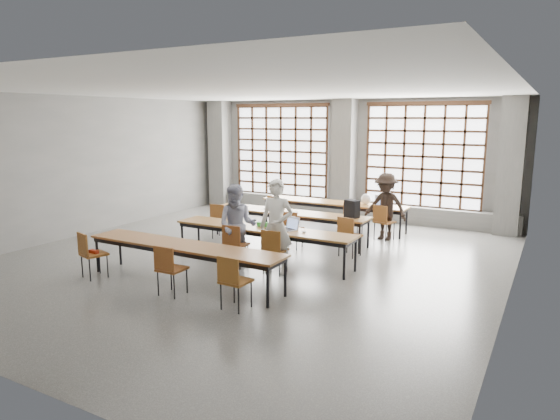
# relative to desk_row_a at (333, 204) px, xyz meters

# --- Properties ---
(floor) EXTENTS (11.00, 11.00, 0.00)m
(floor) POSITION_rel_desk_row_a_xyz_m (-0.34, -3.64, -0.66)
(floor) COLOR #51514E
(floor) RESTS_ON ground
(ceiling) EXTENTS (11.00, 11.00, 0.00)m
(ceiling) POSITION_rel_desk_row_a_xyz_m (-0.34, -3.64, 2.84)
(ceiling) COLOR silver
(ceiling) RESTS_ON floor
(wall_back) EXTENTS (10.00, 0.00, 10.00)m
(wall_back) POSITION_rel_desk_row_a_xyz_m (-0.34, 1.86, 1.09)
(wall_back) COLOR #5B5A58
(wall_back) RESTS_ON floor
(wall_left) EXTENTS (0.00, 11.00, 11.00)m
(wall_left) POSITION_rel_desk_row_a_xyz_m (-5.34, -3.64, 1.09)
(wall_left) COLOR #5B5A58
(wall_left) RESTS_ON floor
(wall_right) EXTENTS (0.00, 11.00, 11.00)m
(wall_right) POSITION_rel_desk_row_a_xyz_m (4.66, -3.64, 1.09)
(wall_right) COLOR #5B5A58
(wall_right) RESTS_ON floor
(column_left) EXTENTS (0.60, 0.55, 3.50)m
(column_left) POSITION_rel_desk_row_a_xyz_m (-4.84, 1.58, 1.09)
(column_left) COLOR #595956
(column_left) RESTS_ON floor
(column_mid) EXTENTS (0.60, 0.55, 3.50)m
(column_mid) POSITION_rel_desk_row_a_xyz_m (-0.34, 1.58, 1.09)
(column_mid) COLOR #595956
(column_mid) RESTS_ON floor
(column_right) EXTENTS (0.60, 0.55, 3.50)m
(column_right) POSITION_rel_desk_row_a_xyz_m (4.16, 1.58, 1.09)
(column_right) COLOR #595956
(column_right) RESTS_ON floor
(window_left) EXTENTS (3.32, 0.12, 3.00)m
(window_left) POSITION_rel_desk_row_a_xyz_m (-2.59, 1.78, 1.24)
(window_left) COLOR white
(window_left) RESTS_ON wall_back
(window_right) EXTENTS (3.32, 0.12, 3.00)m
(window_right) POSITION_rel_desk_row_a_xyz_m (1.91, 1.78, 1.24)
(window_right) COLOR white
(window_right) RESTS_ON wall_back
(sill_ledge) EXTENTS (9.80, 0.35, 0.50)m
(sill_ledge) POSITION_rel_desk_row_a_xyz_m (-0.34, 1.66, -0.41)
(sill_ledge) COLOR #595956
(sill_ledge) RESTS_ON floor
(desk_row_a) EXTENTS (4.00, 0.70, 0.73)m
(desk_row_a) POSITION_rel_desk_row_a_xyz_m (0.00, 0.00, 0.00)
(desk_row_a) COLOR brown
(desk_row_a) RESTS_ON floor
(desk_row_b) EXTENTS (4.00, 0.70, 0.73)m
(desk_row_b) POSITION_rel_desk_row_a_xyz_m (-0.40, -1.79, 0.00)
(desk_row_b) COLOR brown
(desk_row_b) RESTS_ON floor
(desk_row_c) EXTENTS (4.00, 0.70, 0.73)m
(desk_row_c) POSITION_rel_desk_row_a_xyz_m (-0.02, -3.63, 0.00)
(desk_row_c) COLOR brown
(desk_row_c) RESTS_ON floor
(desk_row_d) EXTENTS (4.00, 0.70, 0.73)m
(desk_row_d) POSITION_rel_desk_row_a_xyz_m (-0.55, -5.51, 0.00)
(desk_row_d) COLOR brown
(desk_row_d) RESTS_ON floor
(chair_back_left) EXTENTS (0.52, 0.52, 0.88)m
(chair_back_left) POSITION_rel_desk_row_a_xyz_m (-1.42, -0.63, -0.13)
(chair_back_left) COLOR brown
(chair_back_left) RESTS_ON floor
(chair_back_mid) EXTENTS (0.42, 0.43, 0.88)m
(chair_back_mid) POSITION_rel_desk_row_a_xyz_m (0.80, -0.63, -0.13)
(chair_back_mid) COLOR brown
(chair_back_mid) RESTS_ON floor
(chair_back_right) EXTENTS (0.52, 0.52, 0.88)m
(chair_back_right) POSITION_rel_desk_row_a_xyz_m (1.58, -0.63, -0.13)
(chair_back_right) COLOR brown
(chair_back_right) RESTS_ON floor
(chair_mid_left) EXTENTS (0.46, 0.46, 0.88)m
(chair_mid_left) POSITION_rel_desk_row_a_xyz_m (-1.99, -2.42, -0.13)
(chair_mid_left) COLOR brown
(chair_mid_left) RESTS_ON floor
(chair_mid_centre) EXTENTS (0.45, 0.45, 0.88)m
(chair_mid_centre) POSITION_rel_desk_row_a_xyz_m (0.01, -2.42, -0.13)
(chair_mid_centre) COLOR brown
(chair_mid_centre) RESTS_ON floor
(chair_mid_right) EXTENTS (0.48, 0.48, 0.88)m
(chair_mid_right) POSITION_rel_desk_row_a_xyz_m (1.39, -2.42, -0.13)
(chair_mid_right) COLOR brown
(chair_mid_right) RESTS_ON floor
(chair_front_left) EXTENTS (0.45, 0.46, 0.88)m
(chair_front_left) POSITION_rel_desk_row_a_xyz_m (-0.31, -4.26, -0.13)
(chair_front_left) COLOR brown
(chair_front_left) RESTS_ON floor
(chair_front_right) EXTENTS (0.45, 0.46, 0.88)m
(chair_front_right) POSITION_rel_desk_row_a_xyz_m (0.59, -4.26, -0.13)
(chair_front_right) COLOR brown
(chair_front_right) RESTS_ON floor
(chair_near_left) EXTENTS (0.52, 0.52, 0.88)m
(chair_near_left) POSITION_rel_desk_row_a_xyz_m (-2.27, -6.14, -0.13)
(chair_near_left) COLOR brown
(chair_near_left) RESTS_ON floor
(chair_near_mid) EXTENTS (0.43, 0.44, 0.88)m
(chair_near_mid) POSITION_rel_desk_row_a_xyz_m (-0.35, -6.14, -0.13)
(chair_near_mid) COLOR brown
(chair_near_mid) RESTS_ON floor
(chair_near_right) EXTENTS (0.44, 0.44, 0.88)m
(chair_near_right) POSITION_rel_desk_row_a_xyz_m (0.95, -6.14, -0.13)
(chair_near_right) COLOR brown
(chair_near_right) RESTS_ON floor
(student_male) EXTENTS (0.72, 0.53, 1.82)m
(student_male) POSITION_rel_desk_row_a_xyz_m (0.58, -4.13, 0.25)
(student_male) COLOR silver
(student_male) RESTS_ON floor
(student_female) EXTENTS (0.98, 0.88, 1.66)m
(student_female) POSITION_rel_desk_row_a_xyz_m (-0.32, -4.13, 0.17)
(student_female) COLOR #191E4B
(student_female) RESTS_ON floor
(student_back) EXTENTS (1.11, 0.70, 1.64)m
(student_back) POSITION_rel_desk_row_a_xyz_m (1.60, -0.50, 0.16)
(student_back) COLOR black
(student_back) RESTS_ON floor
(laptop_front) EXTENTS (0.44, 0.41, 0.26)m
(laptop_front) POSITION_rel_desk_row_a_xyz_m (0.55, -3.52, 0.13)
(laptop_front) COLOR silver
(laptop_front) RESTS_ON desk_row_c
(laptop_back) EXTENTS (0.45, 0.43, 0.26)m
(laptop_back) POSITION_rel_desk_row_a_xyz_m (1.32, 0.10, 0.13)
(laptop_back) COLOR silver
(laptop_back) RESTS_ON desk_row_a
(mouse) EXTENTS (0.11, 0.09, 0.04)m
(mouse) POSITION_rel_desk_row_a_xyz_m (0.93, -3.65, 0.08)
(mouse) COLOR white
(mouse) RESTS_ON desk_row_c
(green_box) EXTENTS (0.26, 0.13, 0.09)m
(green_box) POSITION_rel_desk_row_a_xyz_m (-0.07, -3.55, 0.11)
(green_box) COLOR green
(green_box) RESTS_ON desk_row_c
(phone) EXTENTS (0.14, 0.11, 0.01)m
(phone) POSITION_rel_desk_row_a_xyz_m (0.16, -3.73, 0.07)
(phone) COLOR black
(phone) RESTS_ON desk_row_c
(paper_sheet_a) EXTENTS (0.30, 0.21, 0.00)m
(paper_sheet_a) POSITION_rel_desk_row_a_xyz_m (-1.00, -1.74, 0.07)
(paper_sheet_a) COLOR silver
(paper_sheet_a) RESTS_ON desk_row_b
(paper_sheet_c) EXTENTS (0.36, 0.31, 0.00)m
(paper_sheet_c) POSITION_rel_desk_row_a_xyz_m (-0.30, -1.79, 0.07)
(paper_sheet_c) COLOR white
(paper_sheet_c) RESTS_ON desk_row_b
(backpack) EXTENTS (0.37, 0.30, 0.40)m
(backpack) POSITION_rel_desk_row_a_xyz_m (1.20, -1.74, 0.27)
(backpack) COLOR black
(backpack) RESTS_ON desk_row_b
(plastic_bag) EXTENTS (0.28, 0.24, 0.29)m
(plastic_bag) POSITION_rel_desk_row_a_xyz_m (0.90, 0.05, 0.21)
(plastic_bag) COLOR white
(plastic_bag) RESTS_ON desk_row_a
(red_pouch) EXTENTS (0.20, 0.09, 0.06)m
(red_pouch) POSITION_rel_desk_row_a_xyz_m (-2.25, -6.06, -0.16)
(red_pouch) COLOR maroon
(red_pouch) RESTS_ON chair_near_left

